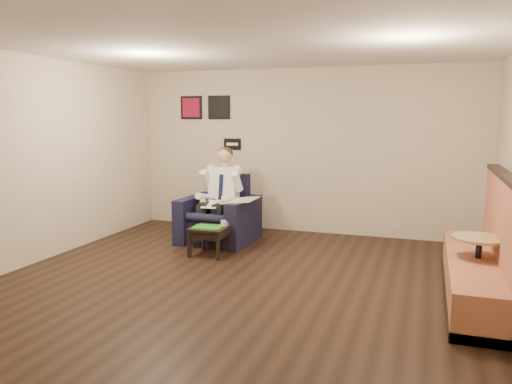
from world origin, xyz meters
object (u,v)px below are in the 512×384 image
(side_table, at_px, (210,241))
(coffee_mug, at_px, (223,223))
(armchair, at_px, (219,209))
(banquette, at_px, (478,238))
(cafe_table, at_px, (478,268))
(smartphone, at_px, (217,225))
(seated_man, at_px, (215,198))
(green_folder, at_px, (208,227))

(side_table, relative_size, coffee_mug, 5.79)
(armchair, relative_size, coffee_mug, 12.51)
(armchair, xyz_separation_m, banquette, (3.69, -1.40, 0.15))
(banquette, bearing_deg, cafe_table, -72.69)
(side_table, bearing_deg, armchair, 104.34)
(smartphone, distance_m, banquette, 3.53)
(banquette, bearing_deg, coffee_mug, 167.65)
(seated_man, relative_size, banquette, 0.54)
(seated_man, relative_size, coffee_mug, 16.59)
(seated_man, distance_m, green_folder, 0.75)
(seated_man, height_order, coffee_mug, seated_man)
(cafe_table, bearing_deg, banquette, 107.31)
(seated_man, height_order, green_folder, seated_man)
(cafe_table, bearing_deg, green_folder, 169.82)
(side_table, distance_m, coffee_mug, 0.32)
(smartphone, height_order, cafe_table, cafe_table)
(seated_man, height_order, smartphone, seated_man)
(side_table, xyz_separation_m, green_folder, (-0.03, -0.02, 0.21))
(cafe_table, bearing_deg, coffee_mug, 167.16)
(side_table, xyz_separation_m, cafe_table, (3.50, -0.65, 0.14))
(armchair, xyz_separation_m, green_folder, (0.17, -0.80, -0.11))
(armchair, distance_m, side_table, 0.87)
(seated_man, bearing_deg, side_table, -70.46)
(armchair, height_order, banquette, banquette)
(banquette, bearing_deg, side_table, 169.93)
(seated_man, distance_m, cafe_table, 3.94)
(coffee_mug, bearing_deg, side_table, -146.61)
(armchair, bearing_deg, side_table, -73.71)
(green_folder, bearing_deg, banquette, -9.71)
(armchair, xyz_separation_m, coffee_mug, (0.36, -0.67, -0.07))
(side_table, height_order, green_folder, green_folder)
(armchair, relative_size, smartphone, 8.49)
(side_table, relative_size, smartphone, 3.93)
(seated_man, bearing_deg, banquette, -16.94)
(armchair, bearing_deg, seated_man, -90.00)
(seated_man, relative_size, green_folder, 3.50)
(armchair, height_order, seated_man, seated_man)
(smartphone, bearing_deg, green_folder, -103.96)
(armchair, height_order, smartphone, armchair)
(seated_man, bearing_deg, coffee_mug, -53.49)
(armchair, xyz_separation_m, cafe_table, (3.70, -1.43, -0.18))
(armchair, relative_size, green_folder, 2.64)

